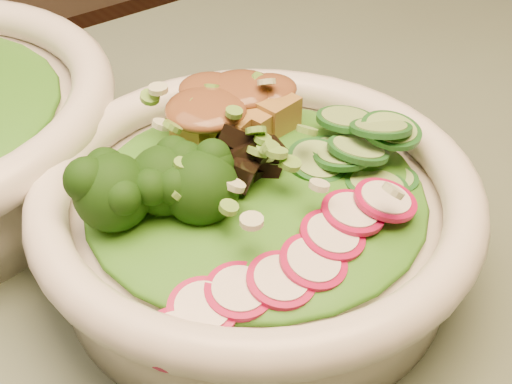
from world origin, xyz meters
TOP-DOWN VIEW (x-y plane):
  - dining_table at (0.00, 0.00)m, footprint 1.20×0.80m
  - salad_bowl at (-0.05, 0.04)m, footprint 0.26×0.26m
  - lettuce_bed at (-0.05, 0.04)m, footprint 0.19×0.19m
  - broccoli_florets at (-0.11, 0.05)m, footprint 0.08×0.08m
  - radish_slices at (-0.07, -0.02)m, footprint 0.11×0.05m
  - cucumber_slices at (0.01, 0.02)m, footprint 0.08×0.08m
  - mushroom_heap at (-0.05, 0.05)m, footprint 0.08×0.08m
  - tofu_cubes at (-0.03, 0.10)m, footprint 0.09×0.07m
  - peanut_sauce at (-0.03, 0.10)m, footprint 0.07×0.05m
  - scallion_garnish at (-0.05, 0.04)m, footprint 0.18×0.18m

SIDE VIEW (x-z plane):
  - dining_table at x=0.00m, z-range 0.26..1.01m
  - salad_bowl at x=-0.05m, z-range 0.75..0.82m
  - lettuce_bed at x=-0.05m, z-range 0.80..0.82m
  - radish_slices at x=-0.07m, z-range 0.80..0.82m
  - cucumber_slices at x=0.01m, z-range 0.80..0.84m
  - tofu_cubes at x=-0.03m, z-range 0.80..0.84m
  - mushroom_heap at x=-0.05m, z-range 0.80..0.84m
  - broccoli_florets at x=-0.11m, z-range 0.80..0.84m
  - scallion_garnish at x=-0.05m, z-range 0.82..0.84m
  - peanut_sauce at x=-0.03m, z-range 0.82..0.84m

